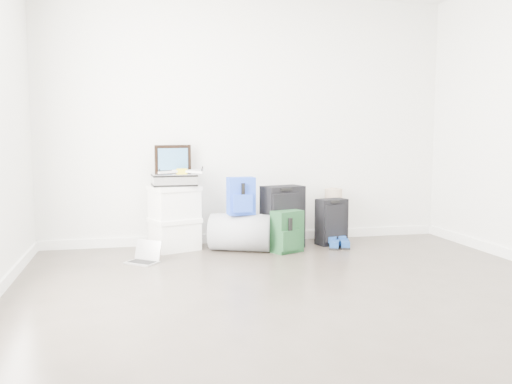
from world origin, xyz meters
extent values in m
plane|color=#393229|center=(0.00, 0.00, 0.00)|extent=(5.00, 5.00, 0.00)
cube|color=silver|center=(0.00, 2.50, 1.35)|extent=(4.50, 0.02, 2.70)
cube|color=white|center=(0.00, 2.49, 0.05)|extent=(4.50, 0.02, 0.10)
cube|color=white|center=(-0.85, 2.23, 0.14)|extent=(0.54, 0.49, 0.29)
cube|color=white|center=(-0.85, 2.23, 0.31)|extent=(0.57, 0.51, 0.04)
cube|color=white|center=(-0.85, 2.23, 0.48)|extent=(0.54, 0.49, 0.29)
cube|color=white|center=(-0.85, 2.23, 0.64)|extent=(0.57, 0.51, 0.04)
cube|color=#B2B2B7|center=(-0.85, 2.23, 0.73)|extent=(0.45, 0.34, 0.13)
cube|color=black|center=(-0.85, 2.33, 0.94)|extent=(0.38, 0.13, 0.29)
cube|color=#22568B|center=(-0.85, 2.31, 0.94)|extent=(0.31, 0.09, 0.23)
cube|color=gold|center=(-0.77, 2.21, 0.82)|extent=(0.12, 0.12, 0.05)
cube|color=white|center=(-0.65, 2.30, 0.82)|extent=(0.26, 0.20, 0.02)
cube|color=white|center=(-0.86, 2.33, 0.82)|extent=(0.20, 0.26, 0.02)
cube|color=white|center=(-0.89, 2.12, 0.82)|extent=(0.26, 0.20, 0.02)
cube|color=white|center=(-0.68, 2.09, 0.82)|extent=(0.20, 0.26, 0.02)
cylinder|color=gray|center=(-0.19, 2.03, 0.19)|extent=(0.72, 0.59, 0.38)
cube|color=#1C40B9|center=(-0.19, 2.01, 0.57)|extent=(0.28, 0.18, 0.38)
cube|color=#1C40B9|center=(-0.19, 1.92, 0.51)|extent=(0.20, 0.07, 0.18)
cube|color=black|center=(0.27, 2.09, 0.33)|extent=(0.47, 0.35, 0.65)
cube|color=black|center=(0.27, 1.95, 0.33)|extent=(0.31, 0.12, 0.52)
cube|color=black|center=(0.27, 1.95, 0.63)|extent=(0.13, 0.06, 0.03)
cube|color=#14391C|center=(0.26, 1.86, 0.21)|extent=(0.35, 0.29, 0.42)
cube|color=#14391C|center=(0.26, 1.76, 0.14)|extent=(0.23, 0.15, 0.20)
cube|color=black|center=(0.83, 2.12, 0.25)|extent=(0.35, 0.25, 0.50)
cube|color=black|center=(0.83, 2.02, 0.25)|extent=(0.24, 0.09, 0.40)
cube|color=black|center=(0.83, 2.02, 0.48)|extent=(0.11, 0.05, 0.02)
cube|color=black|center=(0.80, 1.93, 0.01)|extent=(0.19, 0.26, 0.02)
cube|color=#1A47A0|center=(0.80, 1.93, 0.05)|extent=(0.19, 0.25, 0.06)
cube|color=black|center=(0.91, 1.93, 0.01)|extent=(0.16, 0.26, 0.02)
cube|color=#1A47A0|center=(0.91, 1.93, 0.05)|extent=(0.15, 0.25, 0.06)
cylinder|color=tan|center=(0.93, 2.33, 0.29)|extent=(0.19, 0.19, 0.59)
cube|color=silver|center=(-1.20, 1.69, 0.01)|extent=(0.34, 0.33, 0.01)
cube|color=black|center=(-1.20, 1.69, 0.01)|extent=(0.27, 0.26, 0.00)
cube|color=black|center=(-1.13, 1.77, 0.11)|extent=(0.23, 0.19, 0.19)
camera|label=1|loc=(-1.25, -3.36, 1.19)|focal=38.00mm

